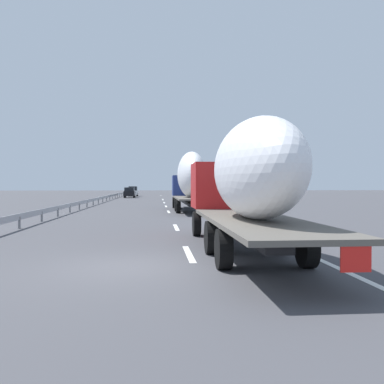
{
  "coord_description": "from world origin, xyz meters",
  "views": [
    {
      "loc": [
        -11.08,
        -0.77,
        2.15
      ],
      "look_at": [
        18.92,
        -3.36,
        1.68
      ],
      "focal_mm": 39.12,
      "sensor_mm": 36.0,
      "label": 1
    }
  ],
  "objects_px": {
    "truck_trailing": "(246,180)",
    "truck_lead": "(190,179)",
    "car_black_suv": "(130,193)",
    "car_white_van": "(133,191)",
    "road_sign": "(203,184)"
  },
  "relations": [
    {
      "from": "car_black_suv",
      "to": "car_white_van",
      "type": "xyz_separation_m",
      "value": [
        10.27,
        -0.06,
        0.06
      ]
    },
    {
      "from": "car_white_van",
      "to": "car_black_suv",
      "type": "bearing_deg",
      "value": 179.65
    },
    {
      "from": "truck_trailing",
      "to": "truck_lead",
      "type": "bearing_deg",
      "value": 0.0
    },
    {
      "from": "truck_lead",
      "to": "truck_trailing",
      "type": "height_order",
      "value": "truck_lead"
    },
    {
      "from": "truck_trailing",
      "to": "car_black_suv",
      "type": "xyz_separation_m",
      "value": [
        60.65,
        7.44,
        -1.41
      ]
    },
    {
      "from": "car_black_suv",
      "to": "car_white_van",
      "type": "bearing_deg",
      "value": -0.35
    },
    {
      "from": "car_black_suv",
      "to": "car_white_van",
      "type": "relative_size",
      "value": 0.98
    },
    {
      "from": "truck_trailing",
      "to": "road_sign",
      "type": "distance_m",
      "value": 39.77
    },
    {
      "from": "road_sign",
      "to": "car_white_van",
      "type": "bearing_deg",
      "value": 18.52
    },
    {
      "from": "truck_lead",
      "to": "road_sign",
      "type": "height_order",
      "value": "truck_lead"
    },
    {
      "from": "road_sign",
      "to": "car_black_suv",
      "type": "bearing_deg",
      "value": 26.65
    },
    {
      "from": "truck_trailing",
      "to": "car_white_van",
      "type": "distance_m",
      "value": 71.31
    },
    {
      "from": "truck_trailing",
      "to": "road_sign",
      "type": "xyz_separation_m",
      "value": [
        39.65,
        -3.1,
        0.07
      ]
    },
    {
      "from": "truck_trailing",
      "to": "road_sign",
      "type": "height_order",
      "value": "truck_trailing"
    },
    {
      "from": "truck_lead",
      "to": "car_black_suv",
      "type": "relative_size",
      "value": 3.44
    }
  ]
}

